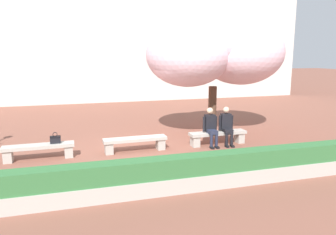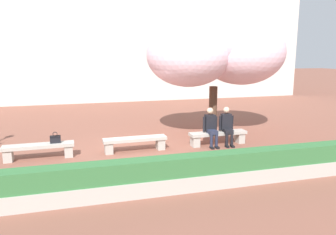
{
  "view_description": "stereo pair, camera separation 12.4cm",
  "coord_description": "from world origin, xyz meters",
  "px_view_note": "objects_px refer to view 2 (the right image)",
  "views": [
    {
      "loc": [
        -1.87,
        -9.94,
        3.06
      ],
      "look_at": [
        1.15,
        0.2,
        1.0
      ],
      "focal_mm": 35.0,
      "sensor_mm": 36.0,
      "label": 1
    },
    {
      "loc": [
        -1.75,
        -9.98,
        3.06
      ],
      "look_at": [
        1.15,
        0.2,
        1.0
      ],
      "focal_mm": 35.0,
      "sensor_mm": 36.0,
      "label": 2
    }
  ],
  "objects_px": {
    "stone_bench_west_end": "(39,149)",
    "cherry_tree_main": "(216,52)",
    "stone_bench_center": "(218,136)",
    "handbag": "(55,139)",
    "person_seated_left": "(211,125)",
    "person_seated_right": "(227,124)",
    "stone_bench_near_west": "(135,142)"
  },
  "relations": [
    {
      "from": "stone_bench_west_end",
      "to": "person_seated_left",
      "type": "bearing_deg",
      "value": -0.56
    },
    {
      "from": "stone_bench_west_end",
      "to": "person_seated_right",
      "type": "bearing_deg",
      "value": -0.5
    },
    {
      "from": "handbag",
      "to": "cherry_tree_main",
      "type": "relative_size",
      "value": 0.06
    },
    {
      "from": "person_seated_right",
      "to": "stone_bench_center",
      "type": "bearing_deg",
      "value": 169.59
    },
    {
      "from": "stone_bench_center",
      "to": "person_seated_left",
      "type": "relative_size",
      "value": 1.57
    },
    {
      "from": "stone_bench_west_end",
      "to": "person_seated_left",
      "type": "height_order",
      "value": "person_seated_left"
    },
    {
      "from": "stone_bench_center",
      "to": "person_seated_left",
      "type": "distance_m",
      "value": 0.49
    },
    {
      "from": "stone_bench_center",
      "to": "cherry_tree_main",
      "type": "height_order",
      "value": "cherry_tree_main"
    },
    {
      "from": "handbag",
      "to": "cherry_tree_main",
      "type": "height_order",
      "value": "cherry_tree_main"
    },
    {
      "from": "handbag",
      "to": "person_seated_right",
      "type": "bearing_deg",
      "value": -0.73
    },
    {
      "from": "person_seated_left",
      "to": "person_seated_right",
      "type": "bearing_deg",
      "value": 0.05
    },
    {
      "from": "cherry_tree_main",
      "to": "stone_bench_near_west",
      "type": "bearing_deg",
      "value": -156.57
    },
    {
      "from": "person_seated_left",
      "to": "cherry_tree_main",
      "type": "distance_m",
      "value": 2.99
    },
    {
      "from": "stone_bench_near_west",
      "to": "person_seated_right",
      "type": "xyz_separation_m",
      "value": [
        3.16,
        -0.05,
        0.39
      ]
    },
    {
      "from": "stone_bench_near_west",
      "to": "handbag",
      "type": "relative_size",
      "value": 5.96
    },
    {
      "from": "stone_bench_center",
      "to": "handbag",
      "type": "bearing_deg",
      "value": 179.81
    },
    {
      "from": "handbag",
      "to": "stone_bench_near_west",
      "type": "bearing_deg",
      "value": -0.42
    },
    {
      "from": "person_seated_right",
      "to": "cherry_tree_main",
      "type": "height_order",
      "value": "cherry_tree_main"
    },
    {
      "from": "stone_bench_west_end",
      "to": "person_seated_right",
      "type": "height_order",
      "value": "person_seated_right"
    },
    {
      "from": "cherry_tree_main",
      "to": "stone_bench_west_end",
      "type": "bearing_deg",
      "value": -166.8
    },
    {
      "from": "stone_bench_west_end",
      "to": "person_seated_left",
      "type": "relative_size",
      "value": 1.57
    },
    {
      "from": "stone_bench_center",
      "to": "handbag",
      "type": "distance_m",
      "value": 5.27
    },
    {
      "from": "stone_bench_west_end",
      "to": "stone_bench_near_west",
      "type": "xyz_separation_m",
      "value": [
        2.87,
        0.0,
        0.0
      ]
    },
    {
      "from": "stone_bench_west_end",
      "to": "person_seated_left",
      "type": "distance_m",
      "value": 5.46
    },
    {
      "from": "stone_bench_west_end",
      "to": "cherry_tree_main",
      "type": "relative_size",
      "value": 0.38
    },
    {
      "from": "person_seated_right",
      "to": "handbag",
      "type": "height_order",
      "value": "person_seated_right"
    },
    {
      "from": "stone_bench_near_west",
      "to": "person_seated_left",
      "type": "height_order",
      "value": "person_seated_left"
    },
    {
      "from": "stone_bench_near_west",
      "to": "stone_bench_center",
      "type": "xyz_separation_m",
      "value": [
        2.87,
        0.0,
        0.0
      ]
    },
    {
      "from": "stone_bench_near_west",
      "to": "cherry_tree_main",
      "type": "distance_m",
      "value": 4.65
    },
    {
      "from": "person_seated_right",
      "to": "stone_bench_near_west",
      "type": "bearing_deg",
      "value": 179.04
    },
    {
      "from": "stone_bench_center",
      "to": "cherry_tree_main",
      "type": "relative_size",
      "value": 0.38
    },
    {
      "from": "stone_bench_center",
      "to": "handbag",
      "type": "height_order",
      "value": "handbag"
    }
  ]
}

